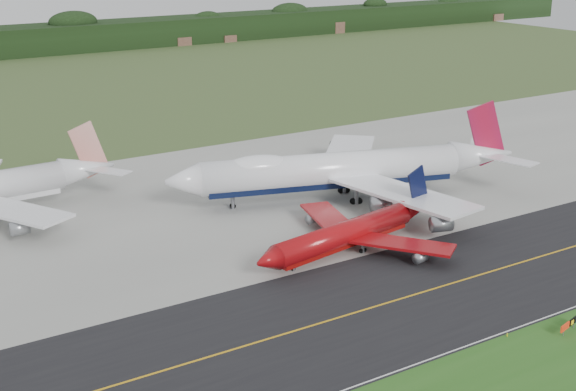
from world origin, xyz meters
The scene contains 9 objects.
ground centered at (0.00, 0.00, 0.00)m, with size 600.00×600.00×0.00m, color #34441F.
taxiway centered at (0.00, -4.00, 0.01)m, with size 400.00×32.00×0.02m, color black.
apron centered at (0.00, 51.00, 0.01)m, with size 400.00×78.00×0.01m, color gray.
taxiway_centreline centered at (0.00, -4.00, 0.03)m, with size 400.00×0.40×0.00m, color #CD9213.
taxiway_edge_line centered at (0.00, -19.50, 0.03)m, with size 400.00×0.25×0.00m, color silver.
jet_ba_747 centered at (22.44, 38.10, 6.27)m, with size 71.78×58.09×18.41m.
jet_red_737 centered at (8.08, 15.50, 3.14)m, with size 41.97×33.80×11.36m.
taxiway_sign centered at (14.86, -23.98, 1.17)m, with size 4.86×1.40×1.65m.
edge_marker_center centered at (6.82, -20.50, 0.25)m, with size 0.16×0.16×0.50m, color yellow.
Camera 1 is at (-69.04, -85.45, 51.33)m, focal length 50.00 mm.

